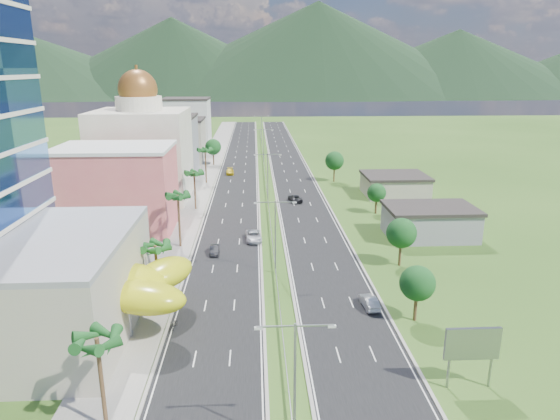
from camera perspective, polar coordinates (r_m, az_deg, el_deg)
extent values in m
plane|color=#2D5119|center=(64.73, -0.14, -10.71)|extent=(500.00, 500.00, 0.00)
cube|color=black|center=(150.66, -4.68, 4.83)|extent=(11.00, 260.00, 0.04)
cube|color=black|center=(150.94, 1.04, 4.90)|extent=(11.00, 260.00, 0.04)
cube|color=gray|center=(151.24, -8.29, 4.77)|extent=(7.00, 260.00, 0.12)
cube|color=gray|center=(132.87, -1.66, 3.63)|extent=(0.08, 216.00, 0.28)
cube|color=gray|center=(233.54, -2.25, 8.93)|extent=(0.10, 0.12, 0.70)
cylinder|color=gray|center=(40.47, 1.70, -19.68)|extent=(0.20, 0.20, 11.00)
cube|color=gray|center=(37.54, -0.49, -13.18)|extent=(2.88, 0.12, 0.12)
cube|color=gray|center=(37.76, 4.00, -13.04)|extent=(2.88, 0.12, 0.12)
cube|color=silver|center=(37.57, -2.49, -13.35)|extent=(0.60, 0.25, 0.18)
cube|color=silver|center=(37.97, 5.97, -13.08)|extent=(0.60, 0.25, 0.18)
cylinder|color=gray|center=(71.80, -0.53, -3.18)|extent=(0.20, 0.20, 11.00)
cube|color=gray|center=(70.19, -1.72, 0.89)|extent=(2.88, 0.12, 0.12)
cube|color=gray|center=(70.31, 0.63, 0.92)|extent=(2.88, 0.12, 0.12)
cube|color=silver|center=(70.20, -2.76, 0.79)|extent=(0.60, 0.25, 0.18)
cube|color=silver|center=(70.42, 1.67, 0.85)|extent=(0.60, 0.25, 0.18)
cylinder|color=gray|center=(110.34, -1.41, 3.66)|extent=(0.20, 0.20, 11.00)
cube|color=gray|center=(109.30, -2.19, 6.36)|extent=(2.88, 0.12, 0.12)
cube|color=gray|center=(109.37, -0.67, 6.38)|extent=(2.88, 0.12, 0.12)
cube|color=silver|center=(109.31, -2.86, 6.30)|extent=(0.60, 0.25, 0.18)
cube|color=silver|center=(109.45, 0.00, 6.33)|extent=(0.60, 0.25, 0.18)
cylinder|color=gray|center=(154.59, -1.87, 7.22)|extent=(0.20, 0.20, 11.00)
cube|color=gray|center=(153.85, -2.43, 9.17)|extent=(2.88, 0.12, 0.12)
cube|color=gray|center=(153.90, -1.35, 9.18)|extent=(2.88, 0.12, 0.12)
cube|color=silver|center=(153.85, -2.92, 9.12)|extent=(0.60, 0.25, 0.18)
cube|color=silver|center=(153.95, -0.87, 9.15)|extent=(0.60, 0.25, 0.18)
cylinder|color=gray|center=(199.17, -2.13, 9.20)|extent=(0.20, 0.20, 11.00)
cube|color=gray|center=(198.60, -2.57, 10.71)|extent=(2.88, 0.12, 0.12)
cube|color=gray|center=(198.64, -1.73, 10.72)|extent=(2.88, 0.12, 0.12)
cube|color=silver|center=(198.60, -2.95, 10.68)|extent=(0.60, 0.25, 0.18)
cube|color=silver|center=(198.68, -1.35, 10.70)|extent=(0.60, 0.25, 0.18)
cylinder|color=gray|center=(65.51, -21.83, -9.66)|extent=(0.50, 0.50, 4.00)
cylinder|color=gray|center=(59.26, -16.82, -11.96)|extent=(0.50, 0.50, 4.00)
cylinder|color=gray|center=(57.84, -21.47, -13.15)|extent=(0.50, 0.50, 4.00)
cylinder|color=gray|center=(63.18, -13.97, -9.91)|extent=(0.50, 0.50, 4.00)
cube|color=#D75860|center=(95.69, -18.13, 2.16)|extent=(20.00, 15.00, 15.00)
cube|color=beige|center=(117.10, -15.40, 6.05)|extent=(20.00, 20.00, 20.00)
cylinder|color=beige|center=(115.78, -15.83, 11.66)|extent=(10.00, 10.00, 3.00)
sphere|color=brown|center=(115.62, -15.94, 13.14)|extent=(8.40, 8.40, 8.40)
cube|color=gray|center=(141.44, -12.85, 7.04)|extent=(16.00, 15.00, 16.00)
cube|color=#AAA08C|center=(163.14, -11.54, 7.73)|extent=(16.00, 15.00, 13.00)
cube|color=silver|center=(185.43, -10.56, 9.53)|extent=(16.00, 15.00, 18.00)
cylinder|color=gray|center=(51.51, 18.67, -17.21)|extent=(0.24, 0.24, 3.20)
cylinder|color=gray|center=(53.03, 22.87, -16.64)|extent=(0.24, 0.24, 3.20)
cube|color=#D85919|center=(50.72, 21.14, -14.07)|extent=(5.20, 0.35, 3.20)
cube|color=gray|center=(92.22, 16.73, -1.45)|extent=(15.00, 10.00, 5.00)
cube|color=#AAA08C|center=(120.47, 12.96, 2.70)|extent=(14.00, 12.00, 4.40)
cylinder|color=#47301C|center=(45.35, -19.68, -18.28)|extent=(0.36, 0.36, 8.50)
cylinder|color=#47301C|center=(66.14, -13.87, -7.03)|extent=(0.36, 0.36, 7.50)
cylinder|color=#47301C|center=(84.42, -11.45, -1.26)|extent=(0.36, 0.36, 9.00)
cylinder|color=#47301C|center=(106.53, -9.70, 2.15)|extent=(0.36, 0.36, 8.00)
cylinder|color=#47301C|center=(130.73, -8.48, 4.95)|extent=(0.36, 0.36, 8.80)
cylinder|color=#47301C|center=(155.57, -7.61, 6.01)|extent=(0.40, 0.40, 4.90)
sphere|color=#174C1C|center=(155.07, -7.65, 7.15)|extent=(4.90, 4.90, 4.90)
cylinder|color=#47301C|center=(62.17, 15.25, -10.34)|extent=(0.40, 0.40, 4.20)
sphere|color=#174C1C|center=(61.05, 15.43, -8.07)|extent=(4.20, 4.20, 4.20)
cylinder|color=#47301C|center=(77.85, 13.57, -4.62)|extent=(0.40, 0.40, 4.55)
sphere|color=#174C1C|center=(76.89, 13.71, -2.58)|extent=(4.55, 4.55, 4.55)
cylinder|color=#47301C|center=(104.45, 10.91, 0.63)|extent=(0.40, 0.40, 3.85)
sphere|color=#174C1C|center=(103.83, 10.98, 1.95)|extent=(3.85, 3.85, 3.85)
cylinder|color=#47301C|center=(132.15, 6.20, 4.28)|extent=(0.40, 0.40, 4.90)
sphere|color=#174C1C|center=(131.55, 6.25, 5.63)|extent=(4.90, 4.90, 4.90)
imported|color=black|center=(81.52, -7.51, -4.52)|extent=(1.53, 4.08, 1.33)
imported|color=#B4B6BC|center=(86.90, -3.04, -3.00)|extent=(2.99, 5.87, 1.59)
imported|color=gold|center=(141.63, -5.74, 4.41)|extent=(2.39, 5.37, 1.53)
imported|color=#9EA0A5|center=(64.57, 10.16, -10.28)|extent=(1.98, 4.64, 1.49)
imported|color=black|center=(112.14, 1.73, 1.37)|extent=(3.21, 5.62, 1.48)
imported|color=black|center=(60.12, -11.95, -12.55)|extent=(0.89, 2.18, 1.36)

